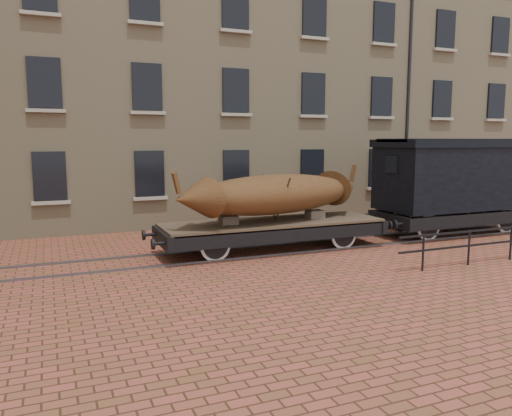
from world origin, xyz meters
name	(u,v)px	position (x,y,z in m)	size (l,w,h in m)	color
ground	(262,251)	(0.00, 0.00, 0.00)	(90.00, 90.00, 0.00)	brown
warehouse_cream	(238,68)	(3.00, 9.99, 7.00)	(40.00, 10.19, 14.00)	tan
rail_track	(262,250)	(0.00, 0.00, 0.03)	(30.00, 1.52, 0.06)	#59595E
flatcar_wagon	(273,227)	(0.38, 0.00, 0.74)	(7.88, 2.14, 1.19)	#4B3B2E
iron_boat	(276,194)	(0.46, 0.00, 1.78)	(7.00, 3.23, 1.67)	#573718
goods_van	(457,175)	(7.77, 0.00, 2.19)	(6.75, 2.46, 3.49)	black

